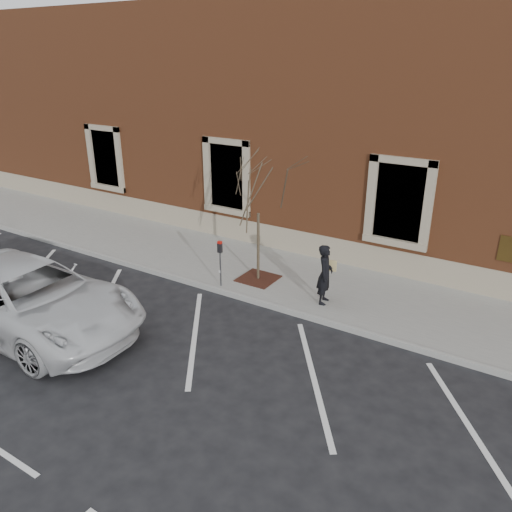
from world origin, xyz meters
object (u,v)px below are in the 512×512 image
Objects in this scene: parking_meter at (220,255)px; sapling at (258,194)px; white_truck at (29,298)px; man at (325,274)px.

sapling is at bearing 72.65° from parking_meter.
sapling reaches higher than white_truck.
man is 3.00m from parking_meter.
white_truck is (-2.68, -4.21, -0.25)m from parking_meter.
man is 0.27× the size of white_truck.
sapling is 0.61× the size of white_truck.
parking_meter is 0.37× the size of sapling.
parking_meter is 5.00m from white_truck.
sapling is (0.66, 0.96, 1.64)m from parking_meter.
white_truck reaches higher than parking_meter.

